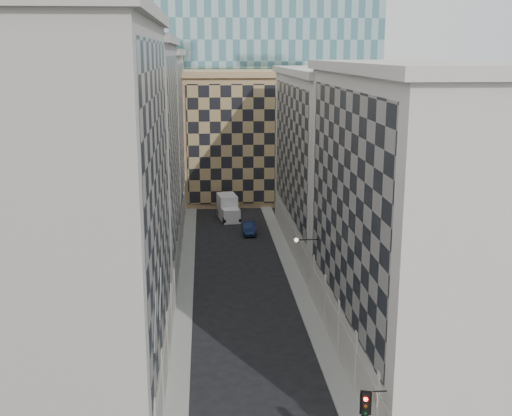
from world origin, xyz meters
TOP-DOWN VIEW (x-y plane):
  - sidewalk_west at (-5.25, 30.00)m, footprint 1.50×100.00m
  - sidewalk_east at (5.25, 30.00)m, footprint 1.50×100.00m
  - bldg_left_a at (-10.88, 11.00)m, footprint 10.80×22.80m
  - bldg_left_b at (-10.88, 33.00)m, footprint 10.80×22.80m
  - bldg_left_c at (-10.88, 55.00)m, footprint 10.80×22.80m
  - bldg_right_a at (10.88, 15.00)m, footprint 10.80×26.80m
  - bldg_right_b at (10.89, 42.00)m, footprint 10.80×28.80m
  - tan_block at (2.00, 67.90)m, footprint 16.80×14.80m
  - church_tower at (0.00, 82.00)m, footprint 7.20×7.20m
  - flagpoles_left at (-5.90, 6.00)m, footprint 0.10×6.33m
  - bracket_lamp at (4.38, 24.00)m, footprint 1.98×0.36m
  - traffic_light at (4.55, 1.81)m, footprint 0.57×0.56m
  - box_truck at (-0.28, 55.46)m, footprint 3.04×5.87m
  - dark_car at (1.90, 47.94)m, footprint 1.54×4.37m
  - shop_sign at (5.42, 3.00)m, footprint 0.75×0.65m

SIDE VIEW (x-z plane):
  - sidewalk_west at x=-5.25m, z-range 0.00..0.15m
  - sidewalk_east at x=5.25m, z-range 0.00..0.15m
  - dark_car at x=1.90m, z-range 0.00..1.44m
  - box_truck at x=-0.28m, z-range -0.20..2.88m
  - traffic_light at x=4.55m, z-range 1.16..5.83m
  - shop_sign at x=5.42m, z-range 3.47..4.20m
  - bracket_lamp at x=4.38m, z-range 6.02..6.38m
  - flagpoles_left at x=-5.90m, z-range 6.83..9.17m
  - tan_block at x=2.00m, z-range 0.04..18.84m
  - bldg_right_b at x=10.89m, z-range 0.00..19.70m
  - bldg_right_a at x=10.88m, z-range -0.03..20.67m
  - bldg_left_c at x=-10.88m, z-range -0.02..21.68m
  - bldg_left_b at x=-10.88m, z-range -0.03..22.67m
  - bldg_left_a at x=-10.88m, z-range -0.03..23.67m
  - church_tower at x=0.00m, z-range 1.20..52.70m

